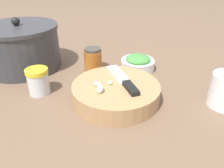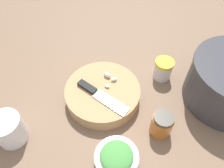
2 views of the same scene
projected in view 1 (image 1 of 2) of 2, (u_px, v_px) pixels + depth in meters
name	position (u px, v px, depth m)	size (l,w,h in m)	color
ground_plane	(102.00, 96.00, 0.64)	(5.00, 5.00, 0.00)	brown
cutting_board	(116.00, 92.00, 0.61)	(0.24, 0.24, 0.05)	tan
chef_knife	(124.00, 80.00, 0.61)	(0.04, 0.19, 0.01)	black
garlic_cloves	(101.00, 87.00, 0.57)	(0.05, 0.05, 0.02)	silver
herb_bowl	(138.00, 63.00, 0.78)	(0.12, 0.12, 0.05)	white
spice_jar	(38.00, 81.00, 0.63)	(0.06, 0.06, 0.08)	silver
honey_jar	(93.00, 59.00, 0.77)	(0.06, 0.06, 0.08)	#B26023
stock_pot	(21.00, 47.00, 0.77)	(0.27, 0.27, 0.18)	#38383D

